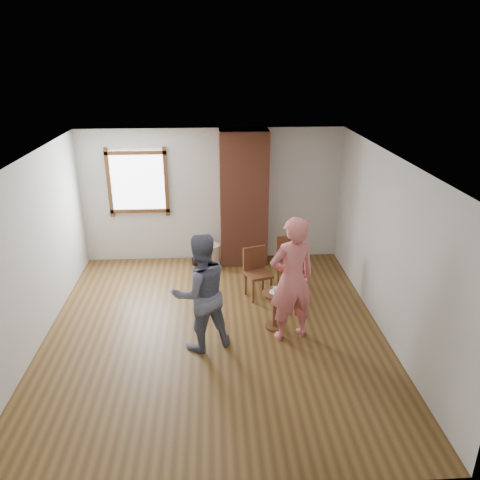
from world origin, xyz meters
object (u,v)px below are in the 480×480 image
dining_chair_left (257,270)px  man (201,292)px  side_table (275,304)px  dining_chair_right (291,262)px  stoneware_crock (211,256)px  person_pink (292,280)px

dining_chair_left → man: 1.74m
dining_chair_left → side_table: 1.05m
dining_chair_right → side_table: (-0.42, -1.15, -0.15)m
stoneware_crock → dining_chair_left: (0.77, -1.22, 0.26)m
stoneware_crock → person_pink: (1.14, -2.50, 0.71)m
stoneware_crock → side_table: bearing=-67.1°
stoneware_crock → person_pink: 2.84m
stoneware_crock → dining_chair_left: size_ratio=0.52×
stoneware_crock → dining_chair_right: dining_chair_right is taller
side_table → man: (-1.09, -0.41, 0.45)m
person_pink → dining_chair_right: bearing=-115.2°
side_table → stoneware_crock: bearing=112.9°
stoneware_crock → dining_chair_right: bearing=-38.8°
side_table → man: size_ratio=0.35×
side_table → person_pink: person_pink is taller
dining_chair_right → stoneware_crock: bearing=139.5°
person_pink → dining_chair_left: bearing=-90.1°
man → stoneware_crock: bearing=-114.3°
stoneware_crock → dining_chair_right: 1.78m
dining_chair_right → side_table: dining_chair_right is taller
stoneware_crock → man: size_ratio=0.27×
dining_chair_left → dining_chair_right: bearing=-7.2°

